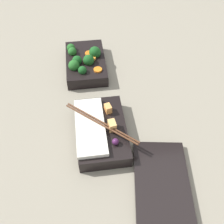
% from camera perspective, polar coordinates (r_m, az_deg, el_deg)
% --- Properties ---
extents(ground_plane, '(3.00, 3.00, 0.00)m').
position_cam_1_polar(ground_plane, '(0.82, -5.38, 3.26)').
color(ground_plane, gray).
extents(bento_tray_vegetable, '(0.21, 0.13, 0.07)m').
position_cam_1_polar(bento_tray_vegetable, '(0.91, -5.81, 10.73)').
color(bento_tray_vegetable, black).
rests_on(bento_tray_vegetable, ground_plane).
extents(bento_tray_rice, '(0.21, 0.18, 0.07)m').
position_cam_1_polar(bento_tray_rice, '(0.70, -2.54, -3.97)').
color(bento_tray_rice, black).
rests_on(bento_tray_rice, ground_plane).
extents(bento_lid, '(0.23, 0.16, 0.02)m').
position_cam_1_polar(bento_lid, '(0.65, 10.74, -14.47)').
color(bento_lid, black).
rests_on(bento_lid, ground_plane).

